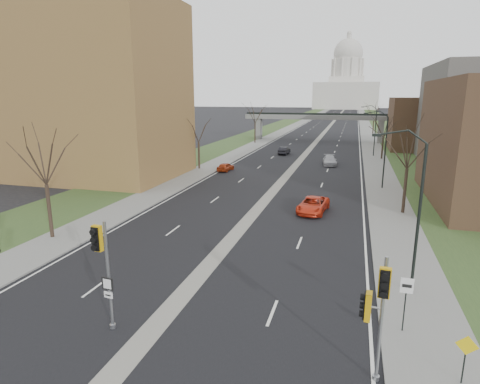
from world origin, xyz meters
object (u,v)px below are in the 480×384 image
at_px(signal_pole_right, 377,303).
at_px(car_right_mid, 330,160).
at_px(warning_sign, 466,352).
at_px(car_left_near, 226,167).
at_px(signal_pole_median, 103,258).
at_px(car_left_far, 284,151).
at_px(speed_limit_sign, 406,295).
at_px(car_right_near, 313,205).

height_order(signal_pole_right, car_right_mid, signal_pole_right).
xyz_separation_m(warning_sign, car_left_near, (-21.59, 38.74, -0.78)).
bearing_deg(signal_pole_median, car_right_mid, 87.29).
distance_m(signal_pole_median, car_left_far, 57.97).
xyz_separation_m(warning_sign, car_left_far, (-16.39, 57.37, -0.72)).
xyz_separation_m(signal_pole_right, car_right_mid, (-4.51, 48.62, -2.55)).
height_order(speed_limit_sign, car_right_mid, speed_limit_sign).
xyz_separation_m(signal_pole_median, car_left_near, (-7.05, 39.24, -2.98)).
bearing_deg(car_left_near, signal_pole_right, 120.98).
xyz_separation_m(signal_pole_right, car_left_near, (-18.38, 39.45, -2.65)).
bearing_deg(car_right_near, car_left_near, 135.76).
height_order(car_right_near, car_right_mid, car_right_mid).
distance_m(signal_pole_median, car_right_near, 23.08).
bearing_deg(speed_limit_sign, warning_sign, -58.44).
bearing_deg(car_left_near, warning_sign, 125.13).
bearing_deg(warning_sign, signal_pole_right, -155.39).
height_order(car_left_near, car_right_mid, car_right_mid).
bearing_deg(car_left_far, signal_pole_right, 106.98).
distance_m(signal_pole_right, car_right_near, 22.61).
bearing_deg(signal_pole_median, car_left_far, 97.13).
relative_size(speed_limit_sign, car_right_near, 0.52).
bearing_deg(car_right_mid, car_right_near, -95.99).
distance_m(signal_pole_right, speed_limit_sign, 4.24).
height_order(signal_pole_right, car_left_near, signal_pole_right).
bearing_deg(signal_pole_right, signal_pole_median, -175.46).
distance_m(signal_pole_right, car_left_far, 59.61).
relative_size(speed_limit_sign, car_left_near, 0.72).
distance_m(signal_pole_right, warning_sign, 3.79).
height_order(signal_pole_median, car_right_mid, signal_pole_median).
bearing_deg(car_left_near, car_right_near, 134.80).
bearing_deg(car_right_mid, warning_sign, -87.14).
distance_m(signal_pole_right, car_left_near, 43.60).
bearing_deg(car_right_mid, speed_limit_sign, -88.70).
bearing_deg(signal_pole_right, car_right_mid, 100.93).
relative_size(signal_pole_median, car_left_near, 1.44).
height_order(signal_pole_median, speed_limit_sign, signal_pole_median).
relative_size(warning_sign, car_right_mid, 0.40).
bearing_deg(signal_pole_median, car_right_near, 77.61).
relative_size(signal_pole_median, signal_pole_right, 1.03).
bearing_deg(signal_pole_right, car_left_far, 108.40).
bearing_deg(car_left_near, car_right_mid, -140.53).
xyz_separation_m(signal_pole_median, speed_limit_sign, (12.81, 3.51, -1.70)).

